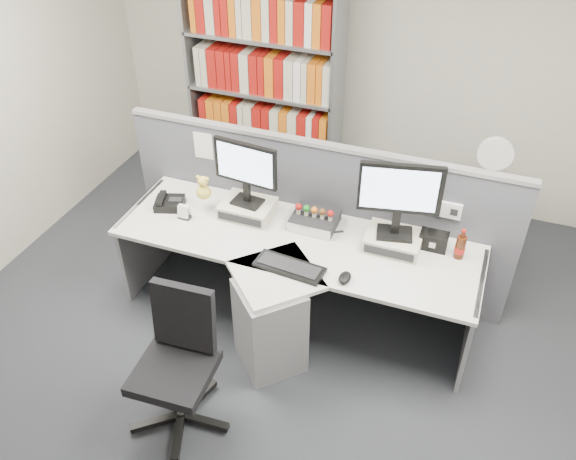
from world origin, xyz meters
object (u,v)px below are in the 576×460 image
at_px(keyboard, 289,267).
at_px(desk_phone, 169,203).
at_px(monitor_right, 400,194).
at_px(cola_bottle, 460,247).
at_px(office_chair, 178,358).
at_px(desktop_pc, 315,220).
at_px(speaker, 434,241).
at_px(mouse, 345,278).
at_px(shelving_unit, 265,95).
at_px(filing_cabinet, 479,223).
at_px(desk, 285,287).
at_px(desk_fan, 495,157).
at_px(monitor_left, 246,168).
at_px(desk_calendar, 184,213).

xyz_separation_m(keyboard, desk_phone, (-1.11, 0.36, 0.02)).
xyz_separation_m(monitor_right, cola_bottle, (0.44, 0.04, -0.35)).
bearing_deg(office_chair, cola_bottle, 41.72).
relative_size(desktop_pc, speaker, 1.68).
bearing_deg(mouse, speaker, 48.42).
height_order(monitor_right, cola_bottle, monitor_right).
bearing_deg(shelving_unit, mouse, -55.11).
distance_m(desk_phone, filing_cabinet, 2.55).
height_order(shelving_unit, office_chair, shelving_unit).
height_order(desk_phone, cola_bottle, cola_bottle).
xyz_separation_m(monitor_right, filing_cabinet, (0.54, 1.02, -0.80)).
height_order(keyboard, filing_cabinet, keyboard).
relative_size(desk, filing_cabinet, 3.71).
bearing_deg(desk, keyboard, -54.86).
height_order(filing_cabinet, desk_fan, desk_fan).
bearing_deg(filing_cabinet, desktop_pc, -139.25).
bearing_deg(monitor_left, cola_bottle, 1.45).
bearing_deg(desk_fan, monitor_left, -148.28).
distance_m(monitor_left, desk_phone, 0.71).
xyz_separation_m(desktop_pc, cola_bottle, (1.03, -0.00, 0.04)).
bearing_deg(desk_phone, desk_calendar, -26.28).
bearing_deg(desk_phone, mouse, -12.84).
bearing_deg(desk, speaker, 26.63).
distance_m(cola_bottle, filing_cabinet, 1.08).
distance_m(desk, desk_phone, 1.11).
relative_size(desktop_pc, desk_fan, 0.70).
bearing_deg(keyboard, monitor_left, 136.85).
bearing_deg(desktop_pc, monitor_right, -4.02).
relative_size(desk_phone, desk_calendar, 2.37).
distance_m(filing_cabinet, desk_fan, 0.64).
bearing_deg(monitor_right, desk_calendar, -172.08).
xyz_separation_m(desk_calendar, desk_fan, (2.06, 1.23, 0.22)).
distance_m(desktop_pc, filing_cabinet, 1.55).
bearing_deg(keyboard, desktop_pc, 89.68).
relative_size(desk, mouse, 20.76).
bearing_deg(keyboard, desk, 125.14).
distance_m(shelving_unit, desk_fan, 2.15).
bearing_deg(cola_bottle, shelving_unit, 144.52).
relative_size(speaker, filing_cabinet, 0.28).
relative_size(monitor_right, desk_calendar, 5.07).
xyz_separation_m(speaker, shelving_unit, (-1.82, 1.39, 0.19)).
bearing_deg(monitor_left, mouse, -27.44).
xyz_separation_m(cola_bottle, shelving_unit, (-2.00, 1.43, 0.17)).
height_order(desk, shelving_unit, shelving_unit).
bearing_deg(monitor_right, monitor_left, -179.99).
height_order(keyboard, mouse, mouse).
bearing_deg(desk, desktop_pc, 80.81).
relative_size(keyboard, cola_bottle, 2.11).
distance_m(monitor_left, speaker, 1.40).
xyz_separation_m(mouse, desk_calendar, (-1.30, 0.25, 0.02)).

